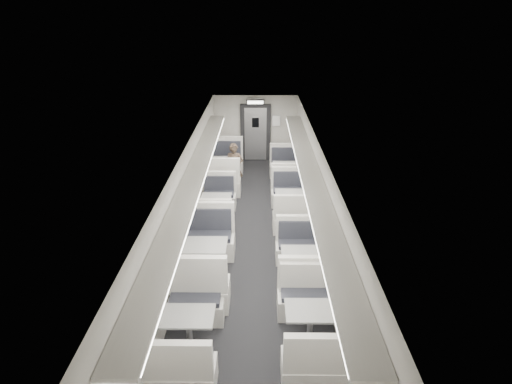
{
  "coord_description": "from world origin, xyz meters",
  "views": [
    {
      "loc": [
        0.14,
        -8.22,
        5.21
      ],
      "look_at": [
        0.06,
        0.48,
        1.18
      ],
      "focal_mm": 28.0,
      "sensor_mm": 36.0,
      "label": 1
    }
  ],
  "objects_px": {
    "passenger": "(234,168)",
    "booth_right_c": "(300,265)",
    "booth_right_d": "(310,326)",
    "vestibule_door": "(255,133)",
    "booth_left_d": "(189,332)",
    "exit_sign": "(255,102)",
    "booth_left_a": "(224,171)",
    "booth_left_b": "(217,208)",
    "booth_left_c": "(204,261)",
    "booth_right_a": "(286,174)",
    "booth_right_b": "(291,205)"
  },
  "relations": [
    {
      "from": "booth_left_a",
      "to": "vestibule_door",
      "type": "xyz_separation_m",
      "value": [
        1.0,
        2.18,
        0.62
      ]
    },
    {
      "from": "booth_right_c",
      "to": "booth_right_b",
      "type": "bearing_deg",
      "value": 90.0
    },
    {
      "from": "booth_right_c",
      "to": "booth_left_b",
      "type": "bearing_deg",
      "value": 127.35
    },
    {
      "from": "booth_right_d",
      "to": "passenger",
      "type": "bearing_deg",
      "value": 104.51
    },
    {
      "from": "booth_right_b",
      "to": "passenger",
      "type": "relative_size",
      "value": 1.35
    },
    {
      "from": "booth_left_d",
      "to": "vestibule_door",
      "type": "xyz_separation_m",
      "value": [
        1.0,
        9.18,
        0.67
      ]
    },
    {
      "from": "booth_right_d",
      "to": "vestibule_door",
      "type": "distance_m",
      "value": 9.13
    },
    {
      "from": "vestibule_door",
      "to": "exit_sign",
      "type": "relative_size",
      "value": 3.39
    },
    {
      "from": "booth_right_c",
      "to": "booth_right_d",
      "type": "height_order",
      "value": "booth_right_d"
    },
    {
      "from": "booth_left_a",
      "to": "vestibule_door",
      "type": "relative_size",
      "value": 1.11
    },
    {
      "from": "booth_left_c",
      "to": "passenger",
      "type": "bearing_deg",
      "value": 85.17
    },
    {
      "from": "booth_left_c",
      "to": "booth_right_a",
      "type": "distance_m",
      "value": 5.31
    },
    {
      "from": "booth_right_d",
      "to": "vestibule_door",
      "type": "xyz_separation_m",
      "value": [
        -1.0,
        9.05,
        0.67
      ]
    },
    {
      "from": "booth_left_c",
      "to": "booth_right_c",
      "type": "xyz_separation_m",
      "value": [
        2.0,
        -0.05,
        -0.07
      ]
    },
    {
      "from": "booth_left_a",
      "to": "booth_left_c",
      "type": "relative_size",
      "value": 0.99
    },
    {
      "from": "passenger",
      "to": "booth_left_b",
      "type": "bearing_deg",
      "value": -99.33
    },
    {
      "from": "booth_right_b",
      "to": "booth_left_c",
      "type": "bearing_deg",
      "value": -126.23
    },
    {
      "from": "booth_left_b",
      "to": "booth_left_c",
      "type": "height_order",
      "value": "booth_left_c"
    },
    {
      "from": "booth_right_a",
      "to": "exit_sign",
      "type": "distance_m",
      "value": 2.83
    },
    {
      "from": "vestibule_door",
      "to": "booth_right_c",
      "type": "bearing_deg",
      "value": -82.18
    },
    {
      "from": "booth_left_d",
      "to": "passenger",
      "type": "relative_size",
      "value": 1.36
    },
    {
      "from": "exit_sign",
      "to": "booth_right_a",
      "type": "bearing_deg",
      "value": -61.22
    },
    {
      "from": "exit_sign",
      "to": "booth_left_d",
      "type": "bearing_deg",
      "value": -96.56
    },
    {
      "from": "booth_right_c",
      "to": "passenger",
      "type": "relative_size",
      "value": 1.28
    },
    {
      "from": "booth_right_c",
      "to": "vestibule_door",
      "type": "relative_size",
      "value": 0.93
    },
    {
      "from": "passenger",
      "to": "vestibule_door",
      "type": "height_order",
      "value": "vestibule_door"
    },
    {
      "from": "booth_right_d",
      "to": "vestibule_door",
      "type": "relative_size",
      "value": 0.99
    },
    {
      "from": "booth_left_b",
      "to": "passenger",
      "type": "xyz_separation_m",
      "value": [
        0.38,
        1.88,
        0.41
      ]
    },
    {
      "from": "booth_left_c",
      "to": "passenger",
      "type": "distance_m",
      "value": 4.48
    },
    {
      "from": "booth_left_a",
      "to": "exit_sign",
      "type": "height_order",
      "value": "exit_sign"
    },
    {
      "from": "booth_right_d",
      "to": "booth_left_b",
      "type": "bearing_deg",
      "value": 114.49
    },
    {
      "from": "booth_left_b",
      "to": "exit_sign",
      "type": "relative_size",
      "value": 3.13
    },
    {
      "from": "booth_right_b",
      "to": "exit_sign",
      "type": "distance_m",
      "value": 4.55
    },
    {
      "from": "booth_left_a",
      "to": "exit_sign",
      "type": "relative_size",
      "value": 3.76
    },
    {
      "from": "passenger",
      "to": "booth_right_d",
      "type": "bearing_deg",
      "value": -73.51
    },
    {
      "from": "booth_left_b",
      "to": "booth_left_a",
      "type": "bearing_deg",
      "value": 90.0
    },
    {
      "from": "booth_left_a",
      "to": "booth_right_d",
      "type": "height_order",
      "value": "booth_left_a"
    },
    {
      "from": "booth_right_c",
      "to": "passenger",
      "type": "bearing_deg",
      "value": 109.83
    },
    {
      "from": "booth_left_c",
      "to": "booth_right_a",
      "type": "relative_size",
      "value": 1.15
    },
    {
      "from": "booth_right_d",
      "to": "vestibule_door",
      "type": "height_order",
      "value": "vestibule_door"
    },
    {
      "from": "passenger",
      "to": "booth_right_c",
      "type": "bearing_deg",
      "value": -68.19
    },
    {
      "from": "booth_right_a",
      "to": "vestibule_door",
      "type": "distance_m",
      "value": 2.6
    },
    {
      "from": "booth_left_d",
      "to": "vestibule_door",
      "type": "height_order",
      "value": "vestibule_door"
    },
    {
      "from": "vestibule_door",
      "to": "booth_right_d",
      "type": "bearing_deg",
      "value": -83.69
    },
    {
      "from": "booth_left_a",
      "to": "passenger",
      "type": "bearing_deg",
      "value": -57.51
    },
    {
      "from": "booth_left_a",
      "to": "booth_left_d",
      "type": "xyz_separation_m",
      "value": [
        0.0,
        -7.0,
        -0.05
      ]
    },
    {
      "from": "booth_left_a",
      "to": "booth_right_c",
      "type": "distance_m",
      "value": 5.47
    },
    {
      "from": "passenger",
      "to": "exit_sign",
      "type": "relative_size",
      "value": 2.46
    },
    {
      "from": "booth_left_a",
      "to": "booth_left_b",
      "type": "height_order",
      "value": "booth_left_a"
    },
    {
      "from": "booth_right_d",
      "to": "passenger",
      "type": "xyz_separation_m",
      "value": [
        -1.62,
        6.27,
        0.39
      ]
    }
  ]
}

